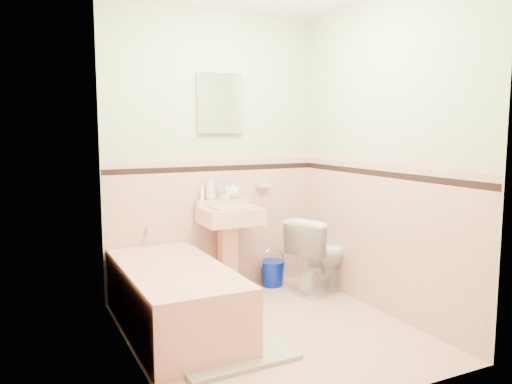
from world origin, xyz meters
name	(u,v)px	position (x,y,z in m)	size (l,w,h in m)	color
floor	(271,330)	(0.00, 0.00, 0.00)	(2.20, 2.20, 0.00)	#E3AC94
wall_back	(214,154)	(0.00, 1.10, 1.25)	(2.50, 2.50, 0.00)	#F6E9C8
wall_front	(372,173)	(0.00, -1.10, 1.25)	(2.50, 2.50, 0.00)	#F6E9C8
wall_left	(129,165)	(-1.00, 0.00, 1.25)	(2.50, 2.50, 0.00)	#F6E9C8
wall_right	(383,157)	(1.00, 0.00, 1.25)	(2.50, 2.50, 0.00)	#F6E9C8
wainscot_back	(215,225)	(0.00, 1.09, 0.60)	(2.00, 2.00, 0.00)	beige
wainscot_front	(367,295)	(0.00, -1.09, 0.60)	(2.00, 2.00, 0.00)	beige
wainscot_left	(134,267)	(-0.99, 0.00, 0.60)	(2.20, 2.20, 0.00)	beige
wainscot_right	(379,238)	(0.99, 0.00, 0.60)	(2.20, 2.20, 0.00)	beige
accent_back	(215,169)	(0.00, 1.08, 1.12)	(2.00, 2.00, 0.00)	black
accent_front	(369,198)	(0.00, -1.08, 1.12)	(2.00, 2.00, 0.00)	black
accent_left	(133,186)	(-0.98, 0.00, 1.12)	(2.20, 2.20, 0.00)	black
accent_right	(381,174)	(0.98, 0.00, 1.12)	(2.20, 2.20, 0.00)	black
cap_back	(215,157)	(0.00, 1.08, 1.22)	(2.00, 2.00, 0.00)	#E3A997
cap_front	(370,178)	(0.00, -1.08, 1.22)	(2.00, 2.00, 0.00)	#E3A997
cap_left	(132,170)	(-0.98, 0.00, 1.22)	(2.20, 2.20, 0.00)	#E3A997
cap_right	(381,161)	(0.98, 0.00, 1.22)	(2.20, 2.20, 0.00)	#E3A997
bathtub	(174,300)	(-0.63, 0.33, 0.23)	(0.70, 1.50, 0.45)	#DEA58D
tub_faucet	(148,229)	(-0.63, 1.05, 0.63)	(0.04, 0.04, 0.12)	silver
sink	(231,252)	(0.05, 0.86, 0.40)	(0.50, 0.48, 0.79)	#DEA58D
sink_faucet	(224,188)	(0.05, 1.00, 0.95)	(0.02, 0.02, 0.10)	silver
medicine_cabinet	(220,103)	(0.05, 1.07, 1.70)	(0.42, 0.04, 0.53)	white
soap_dish	(263,185)	(0.47, 1.06, 0.95)	(0.13, 0.07, 0.04)	#DEA58D
soap_bottle_left	(210,188)	(-0.07, 1.04, 0.95)	(0.08, 0.08, 0.21)	#B2B2B2
soap_bottle_mid	(224,189)	(0.07, 1.04, 0.93)	(0.08, 0.08, 0.17)	#B2B2B2
soap_bottle_right	(233,189)	(0.15, 1.04, 0.93)	(0.13, 0.13, 0.16)	#B2B2B2
tube	(202,193)	(-0.14, 1.04, 0.91)	(0.04, 0.04, 0.12)	white
toilet	(322,254)	(0.85, 0.61, 0.35)	(0.39, 0.68, 0.69)	white
bucket	(272,273)	(0.52, 0.95, 0.12)	(0.24, 0.24, 0.24)	#051D9D
bath_mat	(233,354)	(-0.42, -0.27, 0.02)	(0.76, 0.51, 0.03)	#A3AD90
shoe	(224,346)	(-0.47, -0.23, 0.06)	(0.17, 0.08, 0.07)	#BF1E59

